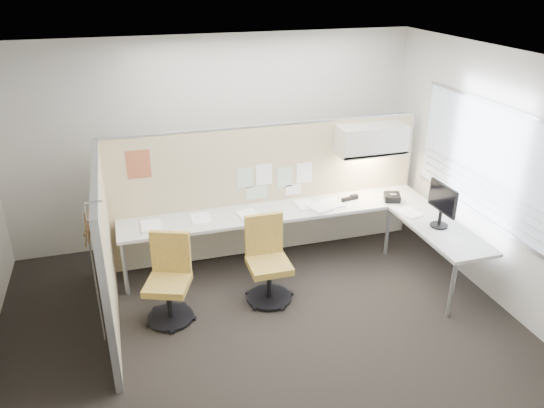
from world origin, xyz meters
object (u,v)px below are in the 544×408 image
object	(u,v)px
monitor	(442,203)
desk	(306,221)
chair_left	(169,281)
phone	(392,197)
chair_right	(267,262)

from	to	relation	value
monitor	desk	bearing A→B (deg)	57.16
desk	chair_left	xyz separation A→B (m)	(-1.82, -0.68, -0.15)
chair_left	phone	xyz separation A→B (m)	(3.01, 0.67, 0.33)
chair_right	phone	world-z (taller)	chair_right
desk	chair_left	distance (m)	1.95
chair_left	desk	bearing A→B (deg)	41.92
chair_right	monitor	xyz separation A→B (m)	(2.07, -0.22, 0.58)
desk	phone	bearing A→B (deg)	-0.55
desk	chair_left	world-z (taller)	chair_left
chair_right	phone	xyz separation A→B (m)	(1.89, 0.61, 0.32)
chair_right	desk	bearing A→B (deg)	42.25
monitor	phone	bearing A→B (deg)	11.09
desk	monitor	distance (m)	1.67
desk	monitor	bearing A→B (deg)	-31.62
desk	chair_right	xyz separation A→B (m)	(-0.70, -0.62, -0.14)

